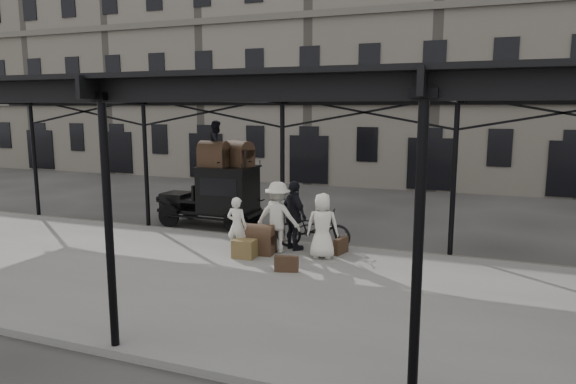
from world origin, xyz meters
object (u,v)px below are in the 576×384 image
Objects in this scene: bicycle at (313,229)px; steamer_trunk_platform at (257,241)px; porter_left at (237,226)px; taxi at (220,193)px; steamer_trunk_roof_near at (214,156)px; porter_official at (294,216)px.

steamer_trunk_platform is (-1.28, -1.08, -0.22)m from bicycle.
taxi is at bearing -53.75° from porter_left.
steamer_trunk_platform is (2.83, -3.07, -0.71)m from taxi.
bicycle is at bearing -20.54° from steamer_trunk_roof_near.
porter_official is at bearing 118.36° from bicycle.
taxi is 4.10m from porter_left.
bicycle reaches higher than steamer_trunk_platform.
porter_official is 1.99× the size of steamer_trunk_roof_near.
steamer_trunk_platform is (-0.82, -0.72, -0.65)m from porter_official.
steamer_trunk_platform is at bearing -47.37° from taxi.
porter_left is 0.73m from steamer_trunk_platform.
porter_left is 0.74× the size of bicycle.
porter_official is 2.11× the size of steamer_trunk_platform.
taxi is at bearing 127.27° from steamer_trunk_platform.
taxi reaches higher than porter_left.
bicycle is 2.17× the size of steamer_trunk_roof_near.
taxi is at bearing 74.05° from steamer_trunk_roof_near.
steamer_trunk_roof_near is (-0.08, -0.25, 1.34)m from taxi.
steamer_trunk_roof_near reaches higher than taxi.
bicycle is at bearing 34.70° from steamer_trunk_platform.
steamer_trunk_roof_near is 4.54m from steamer_trunk_platform.
porter_left is 2.25m from bicycle.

